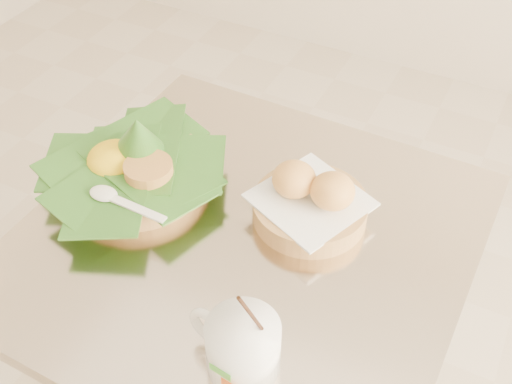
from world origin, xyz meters
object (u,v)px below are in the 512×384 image
at_px(cafe_table, 247,316).
at_px(rice_basket, 134,164).
at_px(bread_basket, 311,201).
at_px(coffee_mug, 241,345).

distance_m(cafe_table, rice_basket, 0.35).
bearing_deg(bread_basket, cafe_table, -130.05).
relative_size(rice_basket, bread_basket, 1.48).
relative_size(cafe_table, bread_basket, 3.55).
xyz_separation_m(rice_basket, coffee_mug, (0.34, -0.24, 0.00)).
xyz_separation_m(bread_basket, coffee_mug, (0.03, -0.30, 0.01)).
bearing_deg(bread_basket, coffee_mug, -84.57).
bearing_deg(rice_basket, coffee_mug, -35.49).
height_order(cafe_table, coffee_mug, coffee_mug).
bearing_deg(rice_basket, bread_basket, 10.92).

